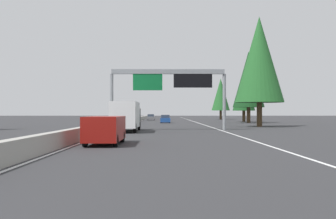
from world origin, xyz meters
TOP-DOWN VIEW (x-y plane):
  - ground_plane at (60.00, 0.00)m, footprint 320.00×320.00m
  - median_barrier at (80.00, 0.30)m, footprint 180.00×0.56m
  - shoulder_stripe_right at (70.00, -11.52)m, footprint 160.00×0.16m
  - shoulder_stripe_median at (70.00, -0.25)m, footprint 160.00×0.16m
  - sign_gantry_overhead at (38.53, -6.03)m, footprint 0.50×12.68m
  - minivan_near_right at (19.42, -1.93)m, footprint 5.00×1.95m
  - box_truck_mid_left at (35.07, -1.65)m, footprint 8.50×2.40m
  - sedan_distant_a at (67.32, -5.58)m, footprint 4.40×1.80m
  - sedan_mid_center at (92.02, -2.05)m, footprint 4.40×1.80m
  - conifer_right_near at (48.34, -18.23)m, footprint 6.54×6.54m
  - conifer_right_mid at (66.89, -20.73)m, footprint 5.71×5.71m
  - conifer_right_far at (75.77, -21.65)m, footprint 4.57×4.57m
  - conifer_right_distant at (100.93, -20.49)m, footprint 4.88×4.88m

SIDE VIEW (x-z plane):
  - ground_plane at x=60.00m, z-range 0.00..0.00m
  - shoulder_stripe_right at x=70.00m, z-range 0.00..0.01m
  - shoulder_stripe_median at x=70.00m, z-range 0.00..0.01m
  - median_barrier at x=80.00m, z-range 0.00..0.90m
  - sedan_distant_a at x=67.32m, z-range -0.05..1.42m
  - sedan_mid_center at x=92.02m, z-range -0.05..1.42m
  - minivan_near_right at x=19.42m, z-range 0.11..1.80m
  - box_truck_mid_left at x=35.07m, z-range 0.14..3.09m
  - sign_gantry_overhead at x=38.53m, z-range 1.96..8.59m
  - conifer_right_far at x=75.77m, z-range 1.12..11.50m
  - conifer_right_distant at x=100.93m, z-range 1.19..12.27m
  - conifer_right_mid at x=66.89m, z-range 1.40..14.39m
  - conifer_right_near at x=48.34m, z-range 1.61..16.47m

